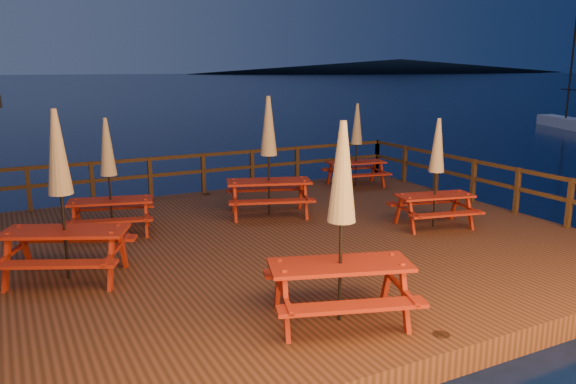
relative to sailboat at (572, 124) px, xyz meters
name	(u,v)px	position (x,y,z in m)	size (l,w,h in m)	color
ground	(283,258)	(-26.57, -13.06, -0.32)	(500.00, 500.00, 0.00)	black
deck	(283,249)	(-26.57, -13.06, -0.12)	(12.00, 10.00, 0.40)	#3F2414
deck_piles	(283,272)	(-26.57, -13.06, -0.62)	(11.44, 9.44, 1.40)	#342510
railing	(247,186)	(-26.57, -11.28, 0.85)	(11.80, 9.75, 1.10)	#342510
headland_right	(400,66)	(158.43, 216.94, 3.18)	(230.40, 86.40, 7.00)	black
sailboat	(572,124)	(0.00, 0.00, 0.00)	(3.50, 6.34, 9.54)	white
picnic_table_0	(61,193)	(-30.67, -13.33, 1.53)	(2.45, 2.28, 2.79)	maroon
picnic_table_1	(341,220)	(-27.52, -16.68, 1.51)	(2.32, 2.10, 2.75)	maroon
picnic_table_2	(356,144)	(-22.33, -9.38, 1.32)	(1.90, 1.67, 2.39)	maroon
picnic_table_3	(109,175)	(-29.54, -11.04, 1.34)	(1.99, 1.77, 2.42)	maroon
picnic_table_4	(269,155)	(-25.99, -11.21, 1.52)	(2.35, 2.14, 2.77)	maroon
picnic_table_5	(436,171)	(-23.21, -13.70, 1.31)	(1.91, 1.68, 2.36)	maroon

